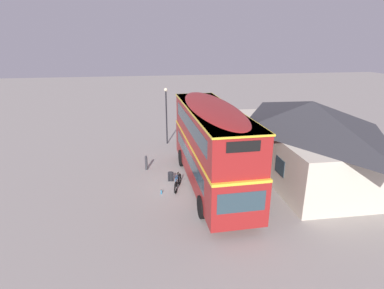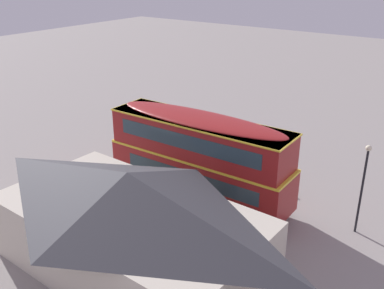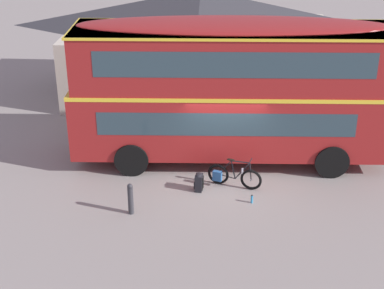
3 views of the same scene
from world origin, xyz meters
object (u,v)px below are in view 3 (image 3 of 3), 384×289
(double_decker_bus, at_px, (232,86))
(kerb_bollard, at_px, (131,198))
(water_bottle_blue_sports, at_px, (252,199))
(backpack_on_ground, at_px, (199,182))
(touring_bicycle, at_px, (232,176))

(double_decker_bus, relative_size, kerb_bollard, 10.70)
(kerb_bollard, bearing_deg, water_bottle_blue_sports, 11.50)
(backpack_on_ground, bearing_deg, water_bottle_blue_sports, -23.11)
(kerb_bollard, bearing_deg, touring_bicycle, 29.70)
(backpack_on_ground, relative_size, water_bottle_blue_sports, 2.22)
(double_decker_bus, xyz_separation_m, touring_bicycle, (0.04, -1.90, -2.28))
(touring_bicycle, relative_size, kerb_bollard, 1.73)
(touring_bicycle, bearing_deg, water_bottle_blue_sports, -59.92)
(touring_bicycle, height_order, kerb_bollard, touring_bicycle)
(water_bottle_blue_sports, bearing_deg, backpack_on_ground, 156.89)
(touring_bicycle, relative_size, water_bottle_blue_sports, 6.34)
(touring_bicycle, xyz_separation_m, water_bottle_blue_sports, (0.56, -0.97, -0.24))
(touring_bicycle, bearing_deg, kerb_bollard, -150.30)
(double_decker_bus, bearing_deg, water_bottle_blue_sports, -78.20)
(touring_bicycle, distance_m, water_bottle_blue_sports, 1.14)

